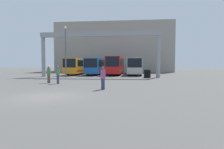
{
  "coord_description": "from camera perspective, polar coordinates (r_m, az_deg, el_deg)",
  "views": [
    {
      "loc": [
        5.48,
        -11.72,
        2.02
      ],
      "look_at": [
        1.78,
        20.63,
        0.3
      ],
      "focal_mm": 32.0,
      "sensor_mm": 36.0,
      "label": 1
    }
  ],
  "objects": [
    {
      "name": "pedestrian_mid_left",
      "position": [
        21.11,
        -15.2,
        0.09
      ],
      "size": [
        0.38,
        0.38,
        1.85
      ],
      "rotation": [
        0.0,
        0.0,
        1.71
      ],
      "color": "navy",
      "rests_on": "ground"
    },
    {
      "name": "bus_slot_1",
      "position": [
        38.93,
        -4.28,
        2.61
      ],
      "size": [
        2.5,
        11.82,
        3.02
      ],
      "color": "#1959A5",
      "rests_on": "ground"
    },
    {
      "name": "bus_slot_2",
      "position": [
        38.11,
        1.01,
        2.87
      ],
      "size": [
        2.53,
        11.2,
        3.34
      ],
      "color": "red",
      "rests_on": "ground"
    },
    {
      "name": "tire_stack",
      "position": [
        29.67,
        10.04,
        0.23
      ],
      "size": [
        1.04,
        1.04,
        1.2
      ],
      "color": "black",
      "rests_on": "ground"
    },
    {
      "name": "traffic_cone",
      "position": [
        25.28,
        -2.88,
        -0.89
      ],
      "size": [
        0.49,
        0.49,
        0.6
      ],
      "color": "orange",
      "rests_on": "ground"
    },
    {
      "name": "bus_slot_0",
      "position": [
        39.42,
        -9.58,
        2.58
      ],
      "size": [
        2.49,
        11.08,
        3.02
      ],
      "color": "orange",
      "rests_on": "ground"
    },
    {
      "name": "building_backdrop",
      "position": [
        55.47,
        0.84,
        7.46
      ],
      "size": [
        30.06,
        12.0,
        12.62
      ],
      "color": "gray",
      "rests_on": "ground"
    },
    {
      "name": "ground_plane",
      "position": [
        13.1,
        -18.41,
        -6.02
      ],
      "size": [
        200.0,
        200.0,
        0.0
      ],
      "primitive_type": "plane",
      "color": "#514F4C"
    },
    {
      "name": "pedestrian_near_left",
      "position": [
        15.81,
        -2.6,
        -0.84
      ],
      "size": [
        0.38,
        0.38,
        1.81
      ],
      "rotation": [
        0.0,
        0.0,
        2.29
      ],
      "color": "navy",
      "rests_on": "ground"
    },
    {
      "name": "lamp_post",
      "position": [
        30.68,
        -13.11,
        6.93
      ],
      "size": [
        0.36,
        0.36,
        7.58
      ],
      "color": "#595B60",
      "rests_on": "ground"
    },
    {
      "name": "overhead_gantry",
      "position": [
        31.0,
        -3.75,
        9.52
      ],
      "size": [
        18.5,
        0.8,
        6.93
      ],
      "color": "gray",
      "rests_on": "ground"
    },
    {
      "name": "pedestrian_far_center",
      "position": [
        22.24,
        -17.63,
        0.2
      ],
      "size": [
        0.39,
        0.39,
        1.85
      ],
      "rotation": [
        0.0,
        0.0,
        5.79
      ],
      "color": "brown",
      "rests_on": "ground"
    },
    {
      "name": "bus_slot_3",
      "position": [
        38.08,
        6.48,
        2.63
      ],
      "size": [
        2.56,
        11.49,
        3.06
      ],
      "color": "beige",
      "rests_on": "ground"
    }
  ]
}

